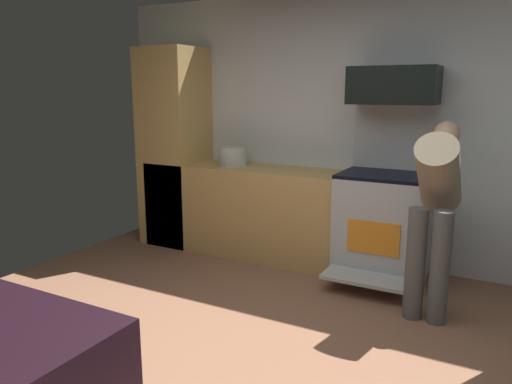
% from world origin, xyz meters
% --- Properties ---
extents(ground_plane, '(5.20, 4.80, 0.02)m').
position_xyz_m(ground_plane, '(0.00, 0.00, -0.01)').
color(ground_plane, '#8A5D44').
extents(wall_back, '(5.20, 0.12, 2.60)m').
position_xyz_m(wall_back, '(0.00, 2.34, 1.30)').
color(wall_back, silver).
rests_on(wall_back, ground).
extents(lower_cabinet_run, '(2.40, 0.60, 0.90)m').
position_xyz_m(lower_cabinet_run, '(-0.90, 1.98, 0.45)').
color(lower_cabinet_run, tan).
rests_on(lower_cabinet_run, ground).
extents(cabinet_column, '(0.60, 0.60, 2.10)m').
position_xyz_m(cabinet_column, '(-1.90, 1.98, 1.05)').
color(cabinet_column, tan).
rests_on(cabinet_column, ground).
extents(oven_range, '(0.76, 0.95, 1.54)m').
position_xyz_m(oven_range, '(0.41, 1.97, 0.51)').
color(oven_range, '#B7BCBD').
rests_on(oven_range, ground).
extents(microwave, '(0.74, 0.38, 0.32)m').
position_xyz_m(microwave, '(0.41, 2.06, 1.70)').
color(microwave, black).
rests_on(microwave, oven_range).
extents(person_cook, '(0.31, 0.70, 1.43)m').
position_xyz_m(person_cook, '(0.90, 1.42, 0.86)').
color(person_cook, '#565656').
rests_on(person_cook, ground).
extents(stock_pot, '(0.29, 0.29, 0.19)m').
position_xyz_m(stock_pot, '(-1.17, 1.98, 1.00)').
color(stock_pot, '#BABFB7').
rests_on(stock_pot, lower_cabinet_run).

